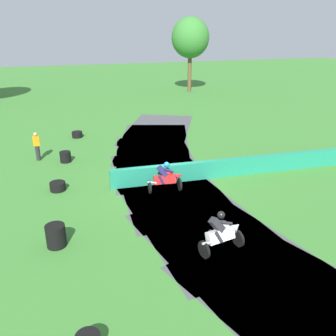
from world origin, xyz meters
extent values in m
plane|color=#38752D|center=(0.00, 0.00, 0.00)|extent=(120.00, 120.00, 0.00)
cube|color=#47474C|center=(2.45, 9.43, 0.00)|extent=(7.79, 9.86, 0.01)
cube|color=#47474C|center=(1.24, 6.40, 0.00)|extent=(6.94, 9.75, 0.01)
cube|color=#47474C|center=(0.43, 3.24, 0.00)|extent=(5.96, 9.48, 0.01)
cube|color=#47474C|center=(0.04, 0.00, 0.00)|extent=(4.89, 9.04, 0.01)
cube|color=#47474C|center=(0.07, -3.27, 0.00)|extent=(5.08, 9.13, 0.01)
cube|color=#47474C|center=(0.54, -6.50, 0.00)|extent=(6.14, 9.53, 0.01)
cube|color=#47474C|center=(1.41, -9.64, 0.00)|extent=(7.09, 9.78, 0.01)
cube|color=#1E8466|center=(5.64, -0.31, 0.45)|extent=(16.58, 1.20, 0.90)
cylinder|color=black|center=(0.37, -1.05, 0.29)|extent=(0.17, 0.74, 0.74)
cylinder|color=black|center=(-1.02, -0.91, 0.29)|extent=(0.17, 0.74, 0.74)
cube|color=red|center=(-0.32, -0.90, 0.58)|extent=(1.03, 0.48, 0.46)
ellipsoid|color=red|center=(-0.13, -0.85, 0.83)|extent=(0.47, 0.38, 0.31)
cone|color=red|center=(0.36, -0.94, 0.69)|extent=(0.42, 0.40, 0.47)
cylinder|color=#B2B2B7|center=(-0.93, -0.98, 0.53)|extent=(0.42, 0.17, 0.18)
cube|color=#1E1E4C|center=(-0.39, -0.79, 0.95)|extent=(0.51, 0.45, 0.62)
sphere|color=#1E7FE0|center=(-0.16, -0.74, 1.22)|extent=(0.26, 0.26, 0.26)
cylinder|color=#1E1E4C|center=(-0.09, -0.64, 0.93)|extent=(0.43, 0.18, 0.24)
cylinder|color=#1E1E4C|center=(-0.12, -0.99, 1.02)|extent=(0.43, 0.18, 0.24)
cylinder|color=#1E1E4C|center=(-0.48, -0.71, 0.55)|extent=(0.27, 0.22, 0.42)
cylinder|color=#1E1E4C|center=(-0.51, -1.05, 0.65)|extent=(0.27, 0.22, 0.42)
cylinder|color=black|center=(0.78, -5.87, 0.29)|extent=(0.23, 0.76, 0.76)
cylinder|color=black|center=(-0.60, -6.13, 0.29)|extent=(0.23, 0.76, 0.76)
cube|color=silver|center=(0.07, -5.91, 0.57)|extent=(1.05, 0.57, 0.47)
ellipsoid|color=silver|center=(0.24, -5.80, 0.82)|extent=(0.49, 0.41, 0.31)
cone|color=silver|center=(0.74, -5.75, 0.68)|extent=(0.45, 0.45, 0.48)
cylinder|color=#B2B2B7|center=(-0.49, -6.15, 0.53)|extent=(0.42, 0.16, 0.18)
cube|color=#28282D|center=(-0.03, -5.81, 0.93)|extent=(0.55, 0.43, 0.63)
sphere|color=black|center=(0.17, -5.68, 1.20)|extent=(0.26, 0.26, 0.26)
cylinder|color=#28282D|center=(0.22, -5.58, 0.90)|extent=(0.44, 0.14, 0.24)
cylinder|color=#28282D|center=(0.28, -5.92, 1.01)|extent=(0.44, 0.14, 0.24)
cylinder|color=#28282D|center=(-0.14, -5.77, 0.53)|extent=(0.30, 0.21, 0.42)
cylinder|color=#28282D|center=(-0.07, -6.10, 0.65)|extent=(0.30, 0.21, 0.42)
cylinder|color=black|center=(-3.47, 9.07, 0.10)|extent=(0.70, 0.70, 0.20)
cylinder|color=black|center=(-3.47, 9.07, 0.30)|extent=(0.70, 0.70, 0.20)
cylinder|color=black|center=(-4.46, 4.40, 0.10)|extent=(0.61, 0.61, 0.20)
cylinder|color=black|center=(-4.46, 4.40, 0.30)|extent=(0.61, 0.61, 0.20)
cylinder|color=black|center=(-4.46, 4.40, 0.50)|extent=(0.61, 0.61, 0.20)
cylinder|color=black|center=(-4.99, 0.68, 0.10)|extent=(0.72, 0.72, 0.20)
cylinder|color=black|center=(-4.99, 0.68, 0.30)|extent=(0.72, 0.72, 0.20)
cylinder|color=black|center=(-5.17, -3.96, 0.10)|extent=(0.67, 0.67, 0.20)
cylinder|color=black|center=(-5.17, -3.96, 0.30)|extent=(0.67, 0.67, 0.20)
cylinder|color=black|center=(-5.17, -3.96, 0.50)|extent=(0.67, 0.67, 0.20)
cylinder|color=black|center=(-5.17, -3.96, 0.70)|extent=(0.67, 0.67, 0.20)
cylinder|color=#232328|center=(-5.91, 5.17, 0.43)|extent=(0.24, 0.24, 0.86)
cube|color=orange|center=(-5.91, 5.17, 1.14)|extent=(0.34, 0.22, 0.56)
sphere|color=tan|center=(-5.91, 5.17, 1.53)|extent=(0.20, 0.20, 0.20)
cylinder|color=brown|center=(10.48, 23.96, 2.08)|extent=(0.44, 0.44, 4.16)
ellipsoid|color=#33752D|center=(10.48, 23.96, 5.94)|extent=(4.19, 4.19, 4.40)
camera|label=1|loc=(-4.70, -15.01, 7.04)|focal=37.81mm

